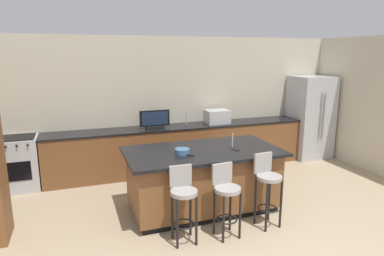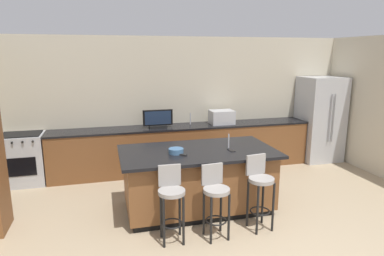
% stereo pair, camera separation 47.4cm
% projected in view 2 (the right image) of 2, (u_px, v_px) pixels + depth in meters
% --- Properties ---
extents(wall_back, '(7.52, 0.12, 2.69)m').
position_uv_depth(wall_back, '(183.00, 102.00, 7.07)').
color(wall_back, beige).
rests_on(wall_back, ground_plane).
extents(counter_back, '(5.28, 0.62, 0.92)m').
position_uv_depth(counter_back, '(184.00, 148.00, 6.89)').
color(counter_back, brown).
rests_on(counter_back, ground_plane).
extents(kitchen_island, '(2.31, 1.24, 0.94)m').
position_uv_depth(kitchen_island, '(198.00, 179.00, 5.13)').
color(kitchen_island, black).
rests_on(kitchen_island, ground_plane).
extents(refrigerator, '(0.86, 0.80, 1.85)m').
position_uv_depth(refrigerator, '(320.00, 119.00, 7.48)').
color(refrigerator, '#B7BABF').
rests_on(refrigerator, ground_plane).
extents(range_oven, '(0.74, 0.63, 0.94)m').
position_uv_depth(range_oven, '(24.00, 159.00, 6.13)').
color(range_oven, '#B7BABF').
rests_on(range_oven, ground_plane).
extents(microwave, '(0.48, 0.36, 0.28)m').
position_uv_depth(microwave, '(222.00, 117.00, 6.96)').
color(microwave, '#B7BABF').
rests_on(microwave, counter_back).
extents(tv_monitor, '(0.58, 0.16, 0.36)m').
position_uv_depth(tv_monitor, '(158.00, 120.00, 6.57)').
color(tv_monitor, black).
rests_on(tv_monitor, counter_back).
extents(sink_faucet_back, '(0.02, 0.02, 0.24)m').
position_uv_depth(sink_faucet_back, '(190.00, 119.00, 6.90)').
color(sink_faucet_back, '#B2B2B7').
rests_on(sink_faucet_back, counter_back).
extents(sink_faucet_island, '(0.02, 0.02, 0.22)m').
position_uv_depth(sink_faucet_island, '(229.00, 141.00, 5.12)').
color(sink_faucet_island, '#B2B2B7').
rests_on(sink_faucet_island, kitchen_island).
extents(bar_stool_left, '(0.34, 0.34, 0.98)m').
position_uv_depth(bar_stool_left, '(171.00, 197.00, 4.23)').
color(bar_stool_left, gray).
rests_on(bar_stool_left, ground_plane).
extents(bar_stool_center, '(0.34, 0.35, 0.96)m').
position_uv_depth(bar_stool_center, '(215.00, 195.00, 4.32)').
color(bar_stool_center, gray).
rests_on(bar_stool_center, ground_plane).
extents(bar_stool_right, '(0.34, 0.36, 1.02)m').
position_uv_depth(bar_stool_right, '(260.00, 185.00, 4.53)').
color(bar_stool_right, gray).
rests_on(bar_stool_right, ground_plane).
extents(fruit_bowl, '(0.22, 0.22, 0.07)m').
position_uv_depth(fruit_bowl, '(176.00, 151.00, 4.85)').
color(fruit_bowl, '#3F668C').
rests_on(fruit_bowl, kitchen_island).
extents(cell_phone, '(0.08, 0.16, 0.01)m').
position_uv_depth(cell_phone, '(231.00, 150.00, 5.00)').
color(cell_phone, black).
rests_on(cell_phone, kitchen_island).
extents(tv_remote, '(0.15, 0.15, 0.02)m').
position_uv_depth(tv_remote, '(181.00, 155.00, 4.78)').
color(tv_remote, black).
rests_on(tv_remote, kitchen_island).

